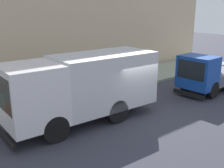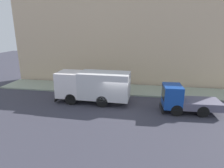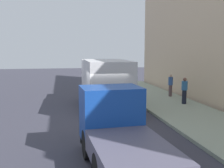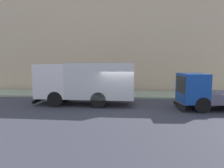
{
  "view_description": "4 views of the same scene",
  "coord_description": "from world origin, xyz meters",
  "px_view_note": "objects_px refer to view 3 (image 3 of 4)",
  "views": [
    {
      "loc": [
        -9.4,
        8.9,
        5.15
      ],
      "look_at": [
        1.45,
        0.2,
        1.2
      ],
      "focal_mm": 44.01,
      "sensor_mm": 36.0,
      "label": 1
    },
    {
      "loc": [
        -16.86,
        -2.38,
        7.11
      ],
      "look_at": [
        1.46,
        0.82,
        1.71
      ],
      "focal_mm": 31.11,
      "sensor_mm": 36.0,
      "label": 2
    },
    {
      "loc": [
        -2.09,
        -13.83,
        3.67
      ],
      "look_at": [
        0.88,
        1.38,
        1.68
      ],
      "focal_mm": 42.87,
      "sensor_mm": 36.0,
      "label": 3
    },
    {
      "loc": [
        -12.86,
        -0.49,
        3.04
      ],
      "look_at": [
        1.34,
        0.65,
        1.46
      ],
      "focal_mm": 29.83,
      "sensor_mm": 36.0,
      "label": 4
    }
  ],
  "objects_px": {
    "small_flatbed_truck": "(119,131)",
    "pedestrian_standing": "(171,85)",
    "large_utility_truck": "(104,81)",
    "pedestrian_walking": "(184,90)",
    "traffic_cone_orange": "(131,89)"
  },
  "relations": [
    {
      "from": "small_flatbed_truck",
      "to": "pedestrian_standing",
      "type": "height_order",
      "value": "small_flatbed_truck"
    },
    {
      "from": "pedestrian_walking",
      "to": "pedestrian_standing",
      "type": "xyz_separation_m",
      "value": [
        0.25,
        2.83,
        -0.02
      ]
    },
    {
      "from": "pedestrian_walking",
      "to": "pedestrian_standing",
      "type": "bearing_deg",
      "value": -144.01
    },
    {
      "from": "small_flatbed_truck",
      "to": "traffic_cone_orange",
      "type": "xyz_separation_m",
      "value": [
        3.85,
        12.77,
        -0.6
      ]
    },
    {
      "from": "large_utility_truck",
      "to": "small_flatbed_truck",
      "type": "bearing_deg",
      "value": -94.97
    },
    {
      "from": "large_utility_truck",
      "to": "traffic_cone_orange",
      "type": "relative_size",
      "value": 10.01
    },
    {
      "from": "pedestrian_walking",
      "to": "traffic_cone_orange",
      "type": "relative_size",
      "value": 2.4
    },
    {
      "from": "small_flatbed_truck",
      "to": "pedestrian_standing",
      "type": "xyz_separation_m",
      "value": [
        6.41,
        10.8,
        -0.07
      ]
    },
    {
      "from": "pedestrian_walking",
      "to": "traffic_cone_orange",
      "type": "xyz_separation_m",
      "value": [
        -2.31,
        4.8,
        -0.55
      ]
    },
    {
      "from": "pedestrian_walking",
      "to": "pedestrian_standing",
      "type": "height_order",
      "value": "pedestrian_walking"
    },
    {
      "from": "pedestrian_standing",
      "to": "small_flatbed_truck",
      "type": "bearing_deg",
      "value": -75.99
    },
    {
      "from": "large_utility_truck",
      "to": "pedestrian_walking",
      "type": "relative_size",
      "value": 4.18
    },
    {
      "from": "large_utility_truck",
      "to": "pedestrian_standing",
      "type": "bearing_deg",
      "value": 25.46
    },
    {
      "from": "large_utility_truck",
      "to": "small_flatbed_truck",
      "type": "relative_size",
      "value": 1.44
    },
    {
      "from": "small_flatbed_truck",
      "to": "pedestrian_standing",
      "type": "distance_m",
      "value": 12.56
    }
  ]
}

